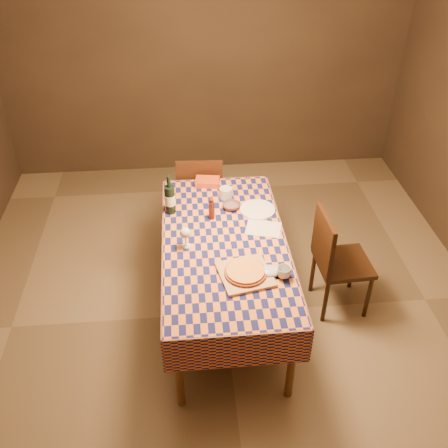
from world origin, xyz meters
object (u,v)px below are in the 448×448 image
object	(u,v)px
cutting_board	(245,274)
dining_table	(225,250)
white_plate	(257,210)
pizza	(245,272)
wine_bottle	(170,199)
chair_far	(200,193)
bowl	(231,206)
chair_right	(335,257)

from	to	relation	value
cutting_board	dining_table	bearing A→B (deg)	105.74
cutting_board	white_plate	world-z (taller)	cutting_board
cutting_board	pizza	bearing A→B (deg)	-104.04
wine_bottle	chair_far	size ratio (longest dim) A/B	0.37
wine_bottle	chair_far	distance (m)	0.79
white_plate	cutting_board	bearing A→B (deg)	-104.31
wine_bottle	white_plate	bearing A→B (deg)	-3.61
wine_bottle	chair_far	xyz separation A→B (m)	(0.27, 0.65, -0.37)
cutting_board	bowl	xyz separation A→B (m)	(-0.01, 0.82, 0.01)
wine_bottle	chair_far	bearing A→B (deg)	67.70
dining_table	wine_bottle	xyz separation A→B (m)	(-0.40, 0.43, 0.20)
dining_table	bowl	distance (m)	0.46
pizza	wine_bottle	distance (m)	0.97
white_plate	chair_right	world-z (taller)	chair_right
dining_table	chair_far	xyz separation A→B (m)	(-0.14, 1.08, -0.17)
dining_table	cutting_board	world-z (taller)	cutting_board
chair_far	wine_bottle	bearing A→B (deg)	-112.30
dining_table	cutting_board	size ratio (longest dim) A/B	5.31
dining_table	wine_bottle	size ratio (longest dim) A/B	5.42
pizza	white_plate	world-z (taller)	pizza
wine_bottle	cutting_board	bearing A→B (deg)	-58.03
cutting_board	pizza	xyz separation A→B (m)	(-0.00, -0.00, 0.02)
pizza	wine_bottle	world-z (taller)	wine_bottle
dining_table	bowl	xyz separation A→B (m)	(0.09, 0.44, 0.10)
cutting_board	chair_far	world-z (taller)	chair_far
white_plate	chair_far	xyz separation A→B (m)	(-0.44, 0.69, -0.26)
dining_table	cutting_board	distance (m)	0.41
pizza	wine_bottle	xyz separation A→B (m)	(-0.51, 0.82, 0.09)
cutting_board	chair_right	distance (m)	0.92
dining_table	chair_right	bearing A→B (deg)	1.95
white_plate	chair_right	size ratio (longest dim) A/B	0.31
wine_bottle	white_plate	world-z (taller)	wine_bottle
bowl	chair_right	size ratio (longest dim) A/B	0.16
wine_bottle	pizza	bearing A→B (deg)	-58.03
wine_bottle	chair_right	world-z (taller)	wine_bottle
dining_table	pizza	size ratio (longest dim) A/B	5.84
pizza	white_plate	size ratio (longest dim) A/B	1.10
bowl	wine_bottle	bearing A→B (deg)	-179.16
cutting_board	pizza	world-z (taller)	pizza
cutting_board	chair_far	size ratio (longest dim) A/B	0.37
dining_table	bowl	world-z (taller)	bowl
bowl	chair_far	size ratio (longest dim) A/B	0.16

